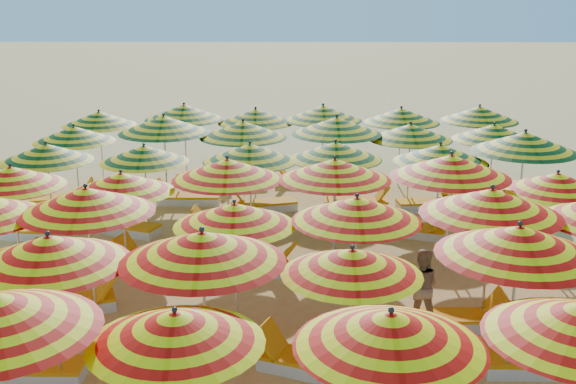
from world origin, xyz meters
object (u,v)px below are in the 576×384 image
at_px(umbrella_19, 121,183).
at_px(umbrella_30, 74,134).
at_px(umbrella_26, 250,153).
at_px(umbrella_28, 440,154).
at_px(umbrella_24, 46,153).
at_px(lounger_8, 71,304).
at_px(umbrella_15, 357,209).
at_px(lounger_13, 257,264).
at_px(lounger_17, 227,229).
at_px(umbrella_13, 86,200).
at_px(umbrella_35, 494,132).
at_px(umbrella_9, 352,262).
at_px(umbrella_38, 256,116).
at_px(lounger_26, 236,182).
at_px(umbrella_20, 227,169).
at_px(lounger_6, 310,364).
at_px(lounger_25, 207,178).
at_px(umbrella_25, 144,154).
at_px(umbrella_32, 243,130).
at_px(umbrella_22, 451,166).
at_px(umbrella_41, 479,114).
at_px(lounger_22, 358,203).
at_px(umbrella_31, 164,124).
at_px(umbrella_39, 323,113).
at_px(lounger_21, 263,205).
at_px(umbrella_14, 235,215).
at_px(umbrella_36, 99,119).
at_px(umbrella_21, 335,169).
at_px(umbrella_10, 519,241).
at_px(umbrella_8, 202,247).
at_px(umbrella_18, 11,177).
at_px(umbrella_3, 390,330).
at_px(lounger_15, 30,232).
at_px(lounger_19, 63,200).
at_px(umbrella_34, 410,132).
at_px(lounger_10, 569,315).
at_px(lounger_14, 575,266).
at_px(lounger_20, 187,198).
at_px(beachgoer_b, 421,286).
at_px(umbrella_40, 401,116).
at_px(lounger_18, 413,230).
at_px(lounger_23, 431,204).
at_px(umbrella_37, 184,112).

xyz_separation_m(umbrella_19, umbrella_30, (-2.34, 4.66, 0.02)).
xyz_separation_m(umbrella_26, umbrella_28, (4.39, -0.07, 0.01)).
relative_size(umbrella_24, lounger_8, 1.42).
bearing_deg(umbrella_15, lounger_13, 128.47).
bearing_deg(lounger_17, umbrella_13, 67.72).
bearing_deg(umbrella_35, lounger_17, -161.35).
bearing_deg(umbrella_9, umbrella_38, 100.17).
relative_size(lounger_13, lounger_26, 1.00).
bearing_deg(umbrella_24, umbrella_20, -24.40).
bearing_deg(lounger_8, umbrella_15, -23.48).
distance_m(umbrella_20, lounger_17, 2.87).
xyz_separation_m(lounger_6, lounger_26, (-2.00, 10.62, 0.00)).
xyz_separation_m(umbrella_9, lounger_25, (-3.52, 11.29, -1.80)).
distance_m(umbrella_25, umbrella_32, 3.00).
bearing_deg(umbrella_22, umbrella_41, 71.74).
bearing_deg(lounger_22, umbrella_20, -126.45).
xyz_separation_m(umbrella_15, umbrella_20, (-2.46, 2.54, 0.05)).
bearing_deg(umbrella_15, umbrella_31, 123.37).
bearing_deg(umbrella_39, lounger_21, -121.99).
bearing_deg(lounger_25, umbrella_14, -59.35).
xyz_separation_m(umbrella_28, lounger_25, (-6.03, 4.91, -1.93)).
bearing_deg(umbrella_36, umbrella_30, -92.13).
bearing_deg(umbrella_20, umbrella_21, -1.23).
bearing_deg(umbrella_15, umbrella_10, -41.56).
height_order(umbrella_8, umbrella_28, umbrella_8).
relative_size(umbrella_18, lounger_6, 1.57).
bearing_deg(umbrella_10, umbrella_3, -131.27).
bearing_deg(umbrella_21, lounger_26, 112.05).
bearing_deg(lounger_15, umbrella_41, 29.33).
relative_size(umbrella_22, umbrella_26, 1.08).
height_order(umbrella_32, lounger_19, umbrella_32).
height_order(umbrella_25, umbrella_34, umbrella_34).
distance_m(umbrella_35, umbrella_36, 11.21).
distance_m(umbrella_3, lounger_22, 11.35).
bearing_deg(lounger_15, umbrella_34, 21.96).
xyz_separation_m(umbrella_36, lounger_10, (10.68, -9.05, -1.87)).
bearing_deg(umbrella_8, umbrella_14, 83.03).
height_order(umbrella_26, lounger_22, umbrella_26).
distance_m(umbrella_8, lounger_14, 8.77).
bearing_deg(lounger_20, beachgoer_b, 125.47).
bearing_deg(lounger_10, umbrella_28, 95.45).
xyz_separation_m(umbrella_3, umbrella_40, (2.01, 13.45, 0.04)).
bearing_deg(lounger_15, umbrella_24, 28.20).
bearing_deg(umbrella_39, umbrella_38, -176.99).
distance_m(umbrella_19, lounger_18, 7.05).
height_order(lounger_20, beachgoer_b, beachgoer_b).
relative_size(umbrella_9, umbrella_26, 0.85).
bearing_deg(lounger_8, lounger_23, 19.22).
xyz_separation_m(umbrella_25, umbrella_37, (0.29, 4.47, 0.21)).
relative_size(umbrella_37, lounger_13, 1.43).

